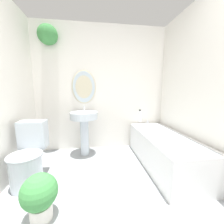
{
  "coord_description": "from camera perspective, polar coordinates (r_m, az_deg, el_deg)",
  "views": [
    {
      "loc": [
        -0.18,
        -0.39,
        1.17
      ],
      "look_at": [
        0.08,
        1.45,
        0.88
      ],
      "focal_mm": 22.0,
      "sensor_mm": 36.0,
      "label": 1
    }
  ],
  "objects": [
    {
      "name": "wall_right",
      "position": [
        2.14,
        35.49,
        8.06
      ],
      "size": [
        0.06,
        2.45,
        2.4
      ],
      "color": "silver",
      "rests_on": "ground_plane"
    },
    {
      "name": "shampoo_bottle",
      "position": [
        2.72,
        11.47,
        -1.66
      ],
      "size": [
        0.07,
        0.07,
        0.24
      ],
      "color": "white",
      "rests_on": "bathtub"
    },
    {
      "name": "bathtub",
      "position": [
        2.38,
        20.6,
        -14.21
      ],
      "size": [
        0.64,
        1.53,
        0.57
      ],
      "color": "silver",
      "rests_on": "ground_plane"
    },
    {
      "name": "pedestal_sink",
      "position": [
        2.52,
        -11.52,
        -4.46
      ],
      "size": [
        0.48,
        0.48,
        0.89
      ],
      "color": "silver",
      "rests_on": "ground_plane"
    },
    {
      "name": "wall_back",
      "position": [
        2.75,
        -6.24,
        11.22
      ],
      "size": [
        2.62,
        0.33,
        2.4
      ],
      "color": "silver",
      "rests_on": "ground_plane"
    },
    {
      "name": "potted_plant",
      "position": [
        1.58,
        -27.81,
        -28.05
      ],
      "size": [
        0.32,
        0.32,
        0.44
      ],
      "color": "silver",
      "rests_on": "ground_plane"
    },
    {
      "name": "toilet",
      "position": [
        2.11,
        -31.31,
        -16.1
      ],
      "size": [
        0.39,
        0.56,
        0.77
      ],
      "color": "silver",
      "rests_on": "ground_plane"
    }
  ]
}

